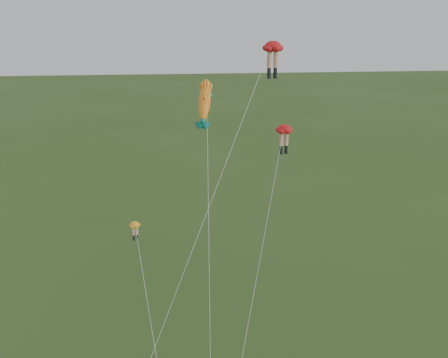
{
  "coord_description": "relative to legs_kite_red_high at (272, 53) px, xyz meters",
  "views": [
    {
      "loc": [
        -0.28,
        -27.64,
        23.75
      ],
      "look_at": [
        2.81,
        6.0,
        11.74
      ],
      "focal_mm": 40.0,
      "sensor_mm": 36.0,
      "label": 1
    }
  ],
  "objects": [
    {
      "name": "legs_kite_red_mid",
      "position": [
        0.51,
        -3.09,
        -5.72
      ],
      "size": [
        5.64,
        11.37,
        15.22
      ],
      "rotation": [
        0.0,
        0.0,
        0.19
      ],
      "color": "red",
      "rests_on": "ground"
    },
    {
      "name": "fish_kite",
      "position": [
        -5.41,
        -5.6,
        -2.59
      ],
      "size": [
        1.41,
        7.81,
        19.15
      ],
      "rotation": [
        0.87,
        0.0,
        -0.2
      ],
      "color": "yellow",
      "rests_on": "ground"
    },
    {
      "name": "legs_kite_red_high",
      "position": [
        0.0,
        0.0,
        0.0
      ],
      "size": [
        11.06,
        11.78,
        21.01
      ],
      "rotation": [
        0.0,
        0.0,
        0.1
      ],
      "color": "red",
      "rests_on": "ground"
    },
    {
      "name": "legs_kite_yellow",
      "position": [
        -10.39,
        -6.16,
        -11.98
      ],
      "size": [
        2.51,
        8.59,
        9.07
      ],
      "rotation": [
        0.0,
        0.0,
        0.23
      ],
      "color": "#FBA720",
      "rests_on": "ground"
    }
  ]
}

